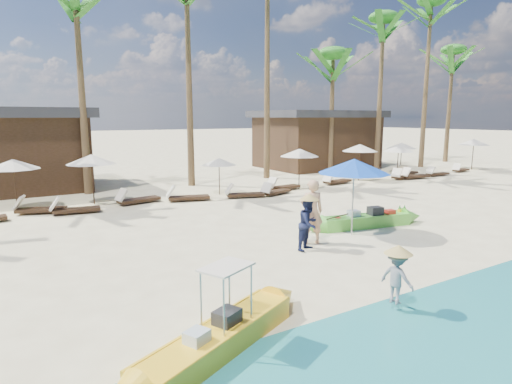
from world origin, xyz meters
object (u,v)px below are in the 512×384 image
green_canoe (365,220)px  tourist (312,212)px  blue_umbrella (354,166)px  yellow_canoe (219,338)px

green_canoe → tourist: tourist is taller
blue_umbrella → tourist: bearing=-177.3°
blue_umbrella → yellow_canoe: bearing=-149.1°
yellow_canoe → blue_umbrella: (6.94, 4.15, 2.04)m
yellow_canoe → blue_umbrella: size_ratio=2.03×
blue_umbrella → green_canoe: bearing=24.5°
yellow_canoe → blue_umbrella: 8.34m
tourist → green_canoe: bearing=-148.9°
green_canoe → blue_umbrella: blue_umbrella is taller
yellow_canoe → blue_umbrella: bearing=6.3°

